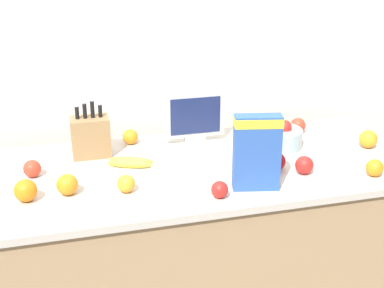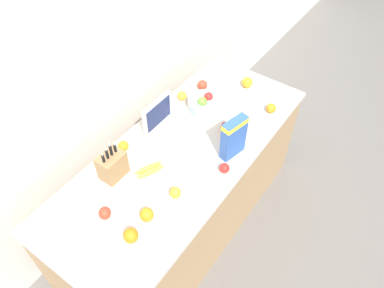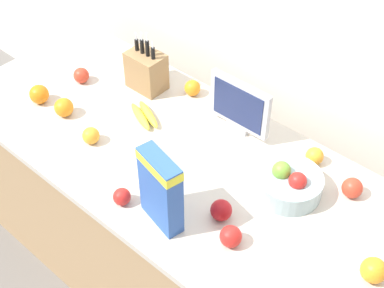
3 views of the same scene
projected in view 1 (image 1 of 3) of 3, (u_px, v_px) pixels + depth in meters
wall_back at (159, 47)px, 2.75m from camera, size 9.00×0.06×2.60m
counter at (192, 255)px, 2.47m from camera, size 2.11×0.86×0.90m
knife_block at (90, 136)px, 2.39m from camera, size 0.17×0.12×0.30m
small_monitor at (195, 116)px, 2.53m from camera, size 0.29×0.03×0.24m
cereal_box at (257, 149)px, 2.05m from camera, size 0.19×0.10×0.30m
fruit_bowl at (276, 137)px, 2.51m from camera, size 0.24×0.24×0.13m
banana_bunch at (130, 162)px, 2.30m from camera, size 0.21×0.14×0.03m
apple_by_knife_block at (220, 190)px, 2.02m from camera, size 0.07×0.07×0.07m
apple_near_bananas at (276, 161)px, 2.26m from camera, size 0.08×0.08×0.08m
apple_front at (298, 126)px, 2.69m from camera, size 0.08×0.08×0.08m
apple_middle at (304, 165)px, 2.22m from camera, size 0.08×0.08×0.08m
apple_rightmost at (32, 169)px, 2.19m from camera, size 0.07×0.07×0.07m
orange_by_cereal at (67, 185)px, 2.04m from camera, size 0.08×0.08×0.08m
orange_front_center at (258, 126)px, 2.69m from camera, size 0.07×0.07×0.07m
orange_front_left at (375, 168)px, 2.20m from camera, size 0.07×0.07×0.07m
orange_front_right at (368, 139)px, 2.50m from camera, size 0.09×0.09×0.09m
orange_back_center at (126, 184)px, 2.06m from camera, size 0.07×0.07×0.07m
orange_near_bowl at (130, 137)px, 2.54m from camera, size 0.07×0.07×0.07m
orange_mid_left at (26, 191)px, 1.98m from camera, size 0.09×0.09×0.09m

